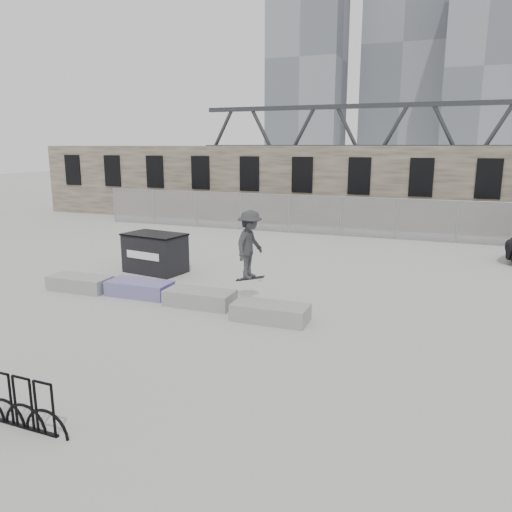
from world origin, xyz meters
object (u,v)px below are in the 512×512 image
at_px(planter_offset, 270,312).
at_px(planter_far_left, 80,282).
at_px(planter_center_right, 200,297).
at_px(dumpster, 155,253).
at_px(skateboarder, 250,244).
at_px(planter_center_left, 140,288).

bearing_deg(planter_offset, planter_far_left, 175.05).
bearing_deg(planter_center_right, planter_far_left, 178.86).
height_order(dumpster, skateboarder, skateboarder).
height_order(planter_far_left, skateboarder, skateboarder).
distance_m(planter_far_left, planter_center_left, 2.13).
bearing_deg(planter_center_right, skateboarder, 10.61).
bearing_deg(planter_center_left, planter_far_left, -176.16).
height_order(planter_center_left, planter_center_right, same).
relative_size(planter_center_left, dumpster, 0.85).
xyz_separation_m(planter_far_left, dumpster, (1.02, 2.86, 0.47)).
bearing_deg(skateboarder, dumpster, 66.49).
height_order(planter_far_left, planter_center_left, same).
distance_m(planter_far_left, skateboarder, 5.98).
bearing_deg(planter_far_left, planter_center_right, -1.14).
xyz_separation_m(planter_center_left, planter_center_right, (2.18, -0.23, 0.00)).
xyz_separation_m(planter_far_left, skateboarder, (5.76, 0.19, 1.60)).
xyz_separation_m(planter_far_left, planter_center_left, (2.13, 0.14, 0.00)).
relative_size(planter_center_right, skateboarder, 1.00).
bearing_deg(planter_center_left, planter_center_right, -5.99).
xyz_separation_m(planter_offset, skateboarder, (-0.87, 0.76, 1.60)).
distance_m(planter_center_left, skateboarder, 3.97).
xyz_separation_m(planter_center_right, skateboarder, (1.45, 0.27, 1.60)).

